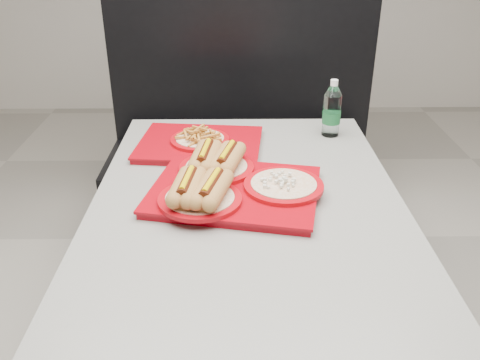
{
  "coord_description": "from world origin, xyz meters",
  "views": [
    {
      "loc": [
        -0.04,
        -1.25,
        1.47
      ],
      "look_at": [
        -0.02,
        0.0,
        0.83
      ],
      "focal_mm": 38.0,
      "sensor_mm": 36.0,
      "label": 1
    }
  ],
  "objects_px": {
    "tray_near": "(228,183)",
    "water_bottle": "(332,112)",
    "diner_table": "(248,253)",
    "tray_far": "(200,141)",
    "booth_bench": "(242,157)"
  },
  "relations": [
    {
      "from": "tray_near",
      "to": "water_bottle",
      "type": "relative_size",
      "value": 2.56
    },
    {
      "from": "diner_table",
      "to": "tray_near",
      "type": "xyz_separation_m",
      "value": [
        -0.06,
        0.07,
        0.2
      ]
    },
    {
      "from": "tray_near",
      "to": "tray_far",
      "type": "relative_size",
      "value": 1.19
    },
    {
      "from": "tray_near",
      "to": "water_bottle",
      "type": "distance_m",
      "value": 0.6
    },
    {
      "from": "tray_near",
      "to": "water_bottle",
      "type": "height_order",
      "value": "water_bottle"
    },
    {
      "from": "booth_bench",
      "to": "water_bottle",
      "type": "relative_size",
      "value": 6.37
    },
    {
      "from": "booth_bench",
      "to": "water_bottle",
      "type": "bearing_deg",
      "value": -60.32
    },
    {
      "from": "tray_near",
      "to": "tray_far",
      "type": "distance_m",
      "value": 0.36
    },
    {
      "from": "tray_near",
      "to": "tray_far",
      "type": "xyz_separation_m",
      "value": [
        -0.1,
        0.35,
        -0.01
      ]
    },
    {
      "from": "tray_far",
      "to": "water_bottle",
      "type": "distance_m",
      "value": 0.5
    },
    {
      "from": "water_bottle",
      "to": "booth_bench",
      "type": "bearing_deg",
      "value": 119.68
    },
    {
      "from": "booth_bench",
      "to": "tray_far",
      "type": "xyz_separation_m",
      "value": [
        -0.16,
        -0.68,
        0.37
      ]
    },
    {
      "from": "diner_table",
      "to": "tray_near",
      "type": "distance_m",
      "value": 0.22
    },
    {
      "from": "diner_table",
      "to": "tray_far",
      "type": "height_order",
      "value": "tray_far"
    },
    {
      "from": "diner_table",
      "to": "tray_far",
      "type": "distance_m",
      "value": 0.48
    }
  ]
}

